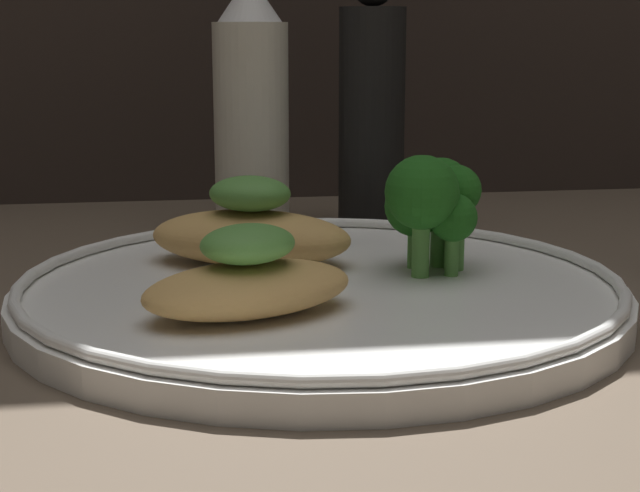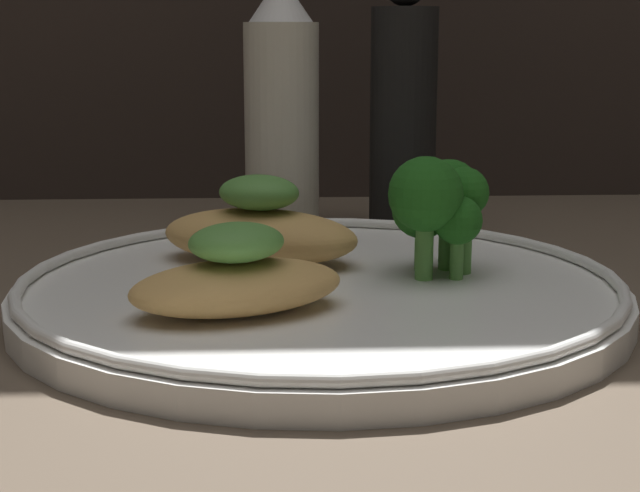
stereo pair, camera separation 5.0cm
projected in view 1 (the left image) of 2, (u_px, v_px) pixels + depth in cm
name	position (u px, v px, depth cm)	size (l,w,h in cm)	color
ground_plane	(320.00, 320.00, 50.59)	(180.00, 180.00, 1.00)	brown
plate	(320.00, 292.00, 50.27)	(31.26, 31.26, 2.00)	white
grilled_meat_front	(248.00, 281.00, 44.47)	(11.36, 8.68, 4.20)	tan
grilled_meat_middle	(251.00, 232.00, 54.16)	(12.79, 9.91, 4.94)	tan
broccoli_bunch	(432.00, 200.00, 52.01)	(5.51, 5.79, 6.46)	#569942
sauce_bottle	(251.00, 111.00, 68.73)	(5.27, 5.27, 17.91)	silver
pepper_grinder	(372.00, 110.00, 70.00)	(4.73, 4.73, 18.81)	black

